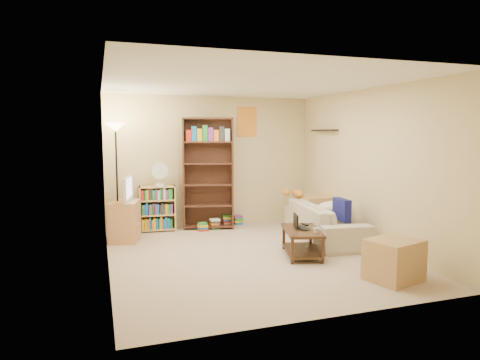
% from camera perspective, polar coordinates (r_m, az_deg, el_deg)
% --- Properties ---
extents(room, '(4.50, 4.54, 2.52)m').
position_cam_1_polar(room, '(6.15, 1.47, 4.64)').
color(room, tan).
rests_on(room, ground).
extents(sofa, '(2.28, 1.35, 0.60)m').
position_cam_1_polar(sofa, '(7.46, 11.24, -5.42)').
color(sofa, beige).
rests_on(sofa, ground).
extents(navy_pillow, '(0.13, 0.40, 0.36)m').
position_cam_1_polar(navy_pillow, '(7.05, 13.40, -3.88)').
color(navy_pillow, navy).
rests_on(navy_pillow, sofa).
extents(cream_blanket, '(0.56, 0.40, 0.24)m').
position_cam_1_polar(cream_blanket, '(7.52, 12.19, -3.68)').
color(cream_blanket, white).
rests_on(cream_blanket, sofa).
extents(tabby_cat, '(0.48, 0.22, 0.16)m').
position_cam_1_polar(tabby_cat, '(8.04, 7.42, -1.74)').
color(tabby_cat, orange).
rests_on(tabby_cat, sofa).
extents(coffee_table, '(0.72, 0.99, 0.40)m').
position_cam_1_polar(coffee_table, '(6.39, 8.27, -7.80)').
color(coffee_table, '#43261A').
rests_on(coffee_table, ground).
extents(laptop, '(0.35, 0.26, 0.02)m').
position_cam_1_polar(laptop, '(6.41, 8.57, -6.32)').
color(laptop, black).
rests_on(laptop, coffee_table).
extents(laptop_screen, '(0.09, 0.29, 0.20)m').
position_cam_1_polar(laptop_screen, '(6.36, 7.45, -5.41)').
color(laptop_screen, white).
rests_on(laptop_screen, laptop).
extents(mug, '(0.16, 0.16, 0.08)m').
position_cam_1_polar(mug, '(6.14, 10.11, -6.64)').
color(mug, silver).
rests_on(mug, coffee_table).
extents(tv_remote, '(0.05, 0.16, 0.02)m').
position_cam_1_polar(tv_remote, '(6.66, 8.65, -5.87)').
color(tv_remote, black).
rests_on(tv_remote, coffee_table).
extents(tv_stand, '(0.58, 0.71, 0.67)m').
position_cam_1_polar(tv_stand, '(7.44, -15.12, -5.30)').
color(tv_stand, tan).
rests_on(tv_stand, ground).
extents(television, '(0.76, 0.43, 0.41)m').
position_cam_1_polar(television, '(7.36, -15.24, -1.18)').
color(television, black).
rests_on(television, tv_stand).
extents(tall_bookshelf, '(0.99, 0.54, 2.08)m').
position_cam_1_polar(tall_bookshelf, '(8.02, -4.25, 1.25)').
color(tall_bookshelf, '#48271B').
rests_on(tall_bookshelf, ground).
extents(short_bookshelf, '(0.67, 0.31, 0.84)m').
position_cam_1_polar(short_bookshelf, '(8.01, -10.93, -3.75)').
color(short_bookshelf, tan).
rests_on(short_bookshelf, ground).
extents(desk_fan, '(0.30, 0.17, 0.43)m').
position_cam_1_polar(desk_fan, '(7.89, -10.65, 0.89)').
color(desk_fan, silver).
rests_on(desk_fan, short_bookshelf).
extents(floor_lamp, '(0.33, 0.33, 1.97)m').
position_cam_1_polar(floor_lamp, '(7.38, -16.21, 4.22)').
color(floor_lamp, black).
rests_on(floor_lamp, ground).
extents(side_table, '(0.58, 0.58, 0.63)m').
position_cam_1_polar(side_table, '(8.14, 9.85, -4.32)').
color(side_table, tan).
rests_on(side_table, ground).
extents(end_cabinet, '(0.73, 0.66, 0.51)m').
position_cam_1_polar(end_cabinet, '(5.64, 19.84, -10.00)').
color(end_cabinet, tan).
rests_on(end_cabinet, ground).
extents(book_stacks, '(0.99, 0.50, 0.23)m').
position_cam_1_polar(book_stacks, '(8.22, -2.46, -5.68)').
color(book_stacks, red).
rests_on(book_stacks, ground).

